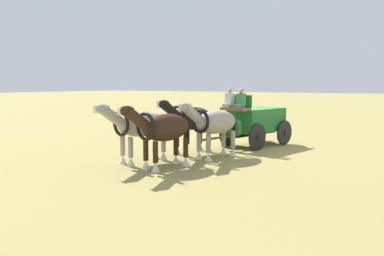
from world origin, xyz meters
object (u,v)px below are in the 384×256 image
object	(u,v)px
show_wagon	(255,121)
draft_horse_lead_near	(163,129)
draft_horse_rear_near	(214,124)
draft_horse_rear_off	(191,120)
draft_horse_lead_off	(140,126)

from	to	relation	value
show_wagon	draft_horse_lead_near	world-z (taller)	show_wagon
draft_horse_rear_near	draft_horse_lead_near	size ratio (longest dim) A/B	1.03
draft_horse_rear_off	draft_horse_lead_near	distance (m)	2.91
draft_horse_rear_off	draft_horse_lead_near	xyz separation A→B (m)	(2.85, 0.59, -0.05)
draft_horse_rear_near	draft_horse_lead_off	world-z (taller)	draft_horse_lead_off
draft_horse_rear_near	draft_horse_lead_off	distance (m)	2.91
show_wagon	draft_horse_rear_off	world-z (taller)	show_wagon
draft_horse_rear_near	draft_horse_lead_near	bearing A→B (deg)	-14.81
draft_horse_rear_near	draft_horse_lead_near	distance (m)	2.59
draft_horse_rear_near	draft_horse_rear_off	world-z (taller)	draft_horse_rear_off
draft_horse_rear_off	draft_horse_lead_off	size ratio (longest dim) A/B	0.94
show_wagon	draft_horse_rear_off	xyz separation A→B (m)	(3.25, -1.53, 0.21)
show_wagon	draft_horse_rear_off	bearing A→B (deg)	-25.24
draft_horse_rear_off	draft_horse_lead_off	bearing A→B (deg)	-14.81
draft_horse_rear_near	draft_horse_rear_off	size ratio (longest dim) A/B	1.04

